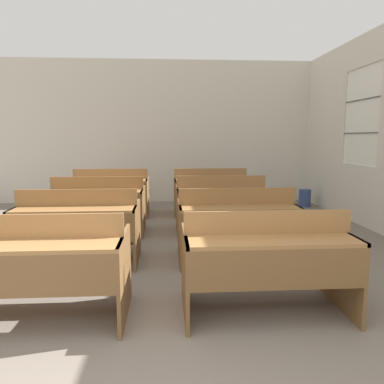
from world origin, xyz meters
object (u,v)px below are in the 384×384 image
bench_front_right (267,259)px  bench_second_left (78,224)px  bench_third_left (98,204)px  bench_third_right (221,202)px  bench_back_right (210,190)px  bench_back_left (111,191)px  bench_second_right (237,222)px  wastepaper_bin (305,198)px  bench_front_left (38,265)px

bench_front_right → bench_second_left: bearing=143.4°
bench_third_left → bench_third_right: size_ratio=1.00×
bench_back_right → bench_back_left: bearing=179.6°
bench_second_right → bench_back_left: (-1.81, 2.66, 0.00)m
bench_back_right → bench_second_left: bearing=-124.4°
wastepaper_bin → bench_front_left: bearing=-129.7°
bench_second_left → bench_second_right: same height
bench_second_left → bench_third_left: size_ratio=1.00×
bench_second_right → bench_front_left: bearing=-143.7°
bench_second_left → bench_third_left: same height
bench_third_left → bench_third_right: same height
wastepaper_bin → bench_third_left: bearing=-152.8°
bench_second_left → bench_second_right: bearing=-0.9°
bench_front_right → bench_second_left: (-1.79, 1.33, 0.00)m
bench_back_right → wastepaper_bin: size_ratio=3.73×
bench_front_left → bench_third_left: same height
bench_front_right → bench_back_left: (-1.81, 3.97, 0.00)m
bench_front_left → bench_front_right: same height
bench_third_left → bench_back_right: same height
bench_front_left → bench_back_right: size_ratio=1.00×
bench_back_right → wastepaper_bin: 2.16m
wastepaper_bin → bench_third_right: bearing=-136.2°
bench_front_left → bench_third_right: bearing=56.0°
bench_back_left → wastepaper_bin: 3.92m
bench_third_left → wastepaper_bin: size_ratio=3.73×
bench_second_right → bench_back_right: size_ratio=1.00×
bench_second_left → bench_back_left: (-0.02, 2.63, 0.00)m
bench_front_left → wastepaper_bin: bearing=50.3°
bench_third_left → bench_back_right: 2.24m
bench_back_right → bench_front_right: bearing=-90.0°
bench_back_left → bench_third_left: bearing=-89.7°
wastepaper_bin → bench_second_left: bearing=-139.5°
bench_front_right → bench_back_right: (0.00, 3.95, 0.00)m
bench_front_right → bench_back_right: bearing=90.0°
bench_front_right → bench_back_right: size_ratio=1.00×
bench_second_right → bench_third_right: size_ratio=1.00×
bench_back_left → bench_second_right: bearing=-55.8°
bench_third_right → bench_back_right: size_ratio=1.00×
bench_third_left → wastepaper_bin: 4.34m
bench_front_right → bench_back_right: same height
wastepaper_bin → bench_second_right: bearing=-121.8°
bench_third_right → bench_front_left: bearing=-124.0°
bench_third_left → bench_back_right: (1.81, 1.33, 0.00)m
bench_second_left → bench_back_left: same height
bench_third_right → bench_back_left: size_ratio=1.00×
bench_front_right → bench_back_left: bearing=114.5°
bench_front_left → bench_third_left: size_ratio=1.00×
bench_second_left → wastepaper_bin: size_ratio=3.73×
bench_front_left → bench_second_left: (-0.01, 1.35, 0.00)m
bench_second_right → bench_back_right: 2.65m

